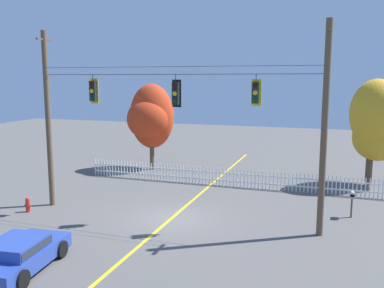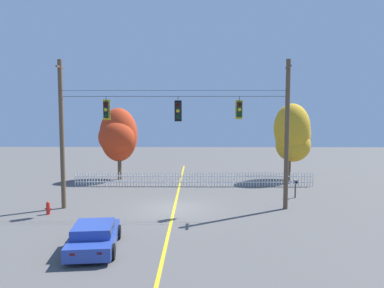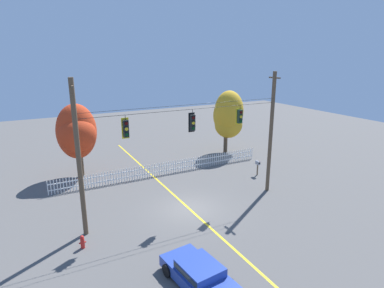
{
  "view_description": "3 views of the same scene",
  "coord_description": "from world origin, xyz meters",
  "px_view_note": "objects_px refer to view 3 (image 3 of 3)",
  "views": [
    {
      "loc": [
        7.13,
        -18.01,
        6.65
      ],
      "look_at": [
        0.87,
        0.49,
        3.58
      ],
      "focal_mm": 39.26,
      "sensor_mm": 36.0,
      "label": 1
    },
    {
      "loc": [
        1.35,
        -22.21,
        5.88
      ],
      "look_at": [
        1.08,
        0.82,
        3.9
      ],
      "focal_mm": 34.55,
      "sensor_mm": 36.0,
      "label": 2
    },
    {
      "loc": [
        -9.01,
        -17.62,
        10.11
      ],
      "look_at": [
        0.72,
        0.96,
        4.26
      ],
      "focal_mm": 29.9,
      "sensor_mm": 36.0,
      "label": 3
    }
  ],
  "objects_px": {
    "autumn_maple_near_fence": "(77,131)",
    "parked_car": "(199,273)",
    "traffic_signal_eastbound_side": "(192,123)",
    "roadside_mailbox": "(258,164)",
    "traffic_signal_southbound_primary": "(126,128)",
    "autumn_maple_mid": "(228,116)",
    "fire_hydrant": "(82,242)",
    "traffic_signal_northbound_secondary": "(240,116)"
  },
  "relations": [
    {
      "from": "autumn_maple_near_fence",
      "to": "parked_car",
      "type": "xyz_separation_m",
      "value": [
        2.46,
        -16.81,
        -3.34
      ]
    },
    {
      "from": "traffic_signal_eastbound_side",
      "to": "parked_car",
      "type": "distance_m",
      "value": 9.29
    },
    {
      "from": "parked_car",
      "to": "roadside_mailbox",
      "type": "relative_size",
      "value": 3.23
    },
    {
      "from": "traffic_signal_southbound_primary",
      "to": "roadside_mailbox",
      "type": "distance_m",
      "value": 13.54
    },
    {
      "from": "traffic_signal_eastbound_side",
      "to": "autumn_maple_near_fence",
      "type": "relative_size",
      "value": 0.24
    },
    {
      "from": "traffic_signal_southbound_primary",
      "to": "traffic_signal_eastbound_side",
      "type": "distance_m",
      "value": 4.32
    },
    {
      "from": "autumn_maple_near_fence",
      "to": "autumn_maple_mid",
      "type": "height_order",
      "value": "autumn_maple_mid"
    },
    {
      "from": "traffic_signal_eastbound_side",
      "to": "parked_car",
      "type": "bearing_deg",
      "value": -115.57
    },
    {
      "from": "traffic_signal_southbound_primary",
      "to": "autumn_maple_near_fence",
      "type": "bearing_deg",
      "value": 98.08
    },
    {
      "from": "traffic_signal_southbound_primary",
      "to": "roadside_mailbox",
      "type": "relative_size",
      "value": 1.09
    },
    {
      "from": "autumn_maple_near_fence",
      "to": "parked_car",
      "type": "bearing_deg",
      "value": -81.68
    },
    {
      "from": "autumn_maple_near_fence",
      "to": "roadside_mailbox",
      "type": "distance_m",
      "value": 15.65
    },
    {
      "from": "traffic_signal_eastbound_side",
      "to": "autumn_maple_near_fence",
      "type": "xyz_separation_m",
      "value": [
        -5.73,
        9.96,
        -2.02
      ]
    },
    {
      "from": "fire_hydrant",
      "to": "parked_car",
      "type": "bearing_deg",
      "value": -52.45
    },
    {
      "from": "parked_car",
      "to": "roadside_mailbox",
      "type": "distance_m",
      "value": 14.85
    },
    {
      "from": "traffic_signal_eastbound_side",
      "to": "fire_hydrant",
      "type": "xyz_separation_m",
      "value": [
        -7.46,
        -1.41,
        -5.6
      ]
    },
    {
      "from": "parked_car",
      "to": "roadside_mailbox",
      "type": "bearing_deg",
      "value": 41.04
    },
    {
      "from": "fire_hydrant",
      "to": "roadside_mailbox",
      "type": "height_order",
      "value": "roadside_mailbox"
    },
    {
      "from": "autumn_maple_mid",
      "to": "roadside_mailbox",
      "type": "xyz_separation_m",
      "value": [
        -1.54,
        -6.99,
        -2.89
      ]
    },
    {
      "from": "autumn_maple_mid",
      "to": "traffic_signal_eastbound_side",
      "type": "bearing_deg",
      "value": -133.74
    },
    {
      "from": "traffic_signal_northbound_secondary",
      "to": "roadside_mailbox",
      "type": "relative_size",
      "value": 1.06
    },
    {
      "from": "fire_hydrant",
      "to": "autumn_maple_near_fence",
      "type": "bearing_deg",
      "value": 81.38
    },
    {
      "from": "traffic_signal_eastbound_side",
      "to": "autumn_maple_mid",
      "type": "height_order",
      "value": "traffic_signal_eastbound_side"
    },
    {
      "from": "autumn_maple_mid",
      "to": "roadside_mailbox",
      "type": "relative_size",
      "value": 5.15
    },
    {
      "from": "traffic_signal_northbound_secondary",
      "to": "traffic_signal_eastbound_side",
      "type": "bearing_deg",
      "value": 179.99
    },
    {
      "from": "traffic_signal_eastbound_side",
      "to": "fire_hydrant",
      "type": "bearing_deg",
      "value": -169.3
    },
    {
      "from": "traffic_signal_southbound_primary",
      "to": "traffic_signal_eastbound_side",
      "type": "relative_size",
      "value": 0.94
    },
    {
      "from": "parked_car",
      "to": "fire_hydrant",
      "type": "relative_size",
      "value": 5.55
    },
    {
      "from": "traffic_signal_southbound_primary",
      "to": "parked_car",
      "type": "xyz_separation_m",
      "value": [
        1.04,
        -6.85,
        -5.43
      ]
    },
    {
      "from": "roadside_mailbox",
      "to": "traffic_signal_eastbound_side",
      "type": "bearing_deg",
      "value": -159.89
    },
    {
      "from": "fire_hydrant",
      "to": "autumn_maple_mid",
      "type": "bearing_deg",
      "value": 33.73
    },
    {
      "from": "traffic_signal_northbound_secondary",
      "to": "fire_hydrant",
      "type": "relative_size",
      "value": 1.82
    },
    {
      "from": "autumn_maple_near_fence",
      "to": "autumn_maple_mid",
      "type": "relative_size",
      "value": 0.94
    },
    {
      "from": "parked_car",
      "to": "roadside_mailbox",
      "type": "xyz_separation_m",
      "value": [
        11.2,
        9.75,
        0.44
      ]
    },
    {
      "from": "traffic_signal_eastbound_side",
      "to": "fire_hydrant",
      "type": "height_order",
      "value": "traffic_signal_eastbound_side"
    },
    {
      "from": "traffic_signal_southbound_primary",
      "to": "traffic_signal_eastbound_side",
      "type": "height_order",
      "value": "same"
    },
    {
      "from": "traffic_signal_southbound_primary",
      "to": "roadside_mailbox",
      "type": "bearing_deg",
      "value": 13.33
    },
    {
      "from": "traffic_signal_southbound_primary",
      "to": "traffic_signal_eastbound_side",
      "type": "xyz_separation_m",
      "value": [
        4.32,
        0.0,
        -0.07
      ]
    },
    {
      "from": "traffic_signal_northbound_secondary",
      "to": "parked_car",
      "type": "bearing_deg",
      "value": -135.43
    },
    {
      "from": "traffic_signal_eastbound_side",
      "to": "autumn_maple_mid",
      "type": "bearing_deg",
      "value": 46.26
    },
    {
      "from": "autumn_maple_mid",
      "to": "parked_car",
      "type": "distance_m",
      "value": 21.29
    },
    {
      "from": "traffic_signal_eastbound_side",
      "to": "autumn_maple_near_fence",
      "type": "height_order",
      "value": "traffic_signal_eastbound_side"
    }
  ]
}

